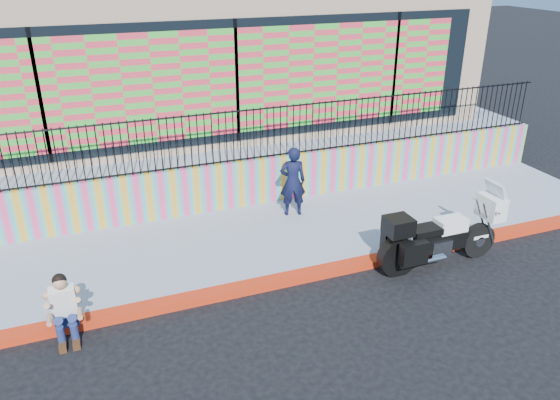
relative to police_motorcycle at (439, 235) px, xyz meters
name	(u,v)px	position (x,y,z in m)	size (l,w,h in m)	color
ground	(306,279)	(-2.54, 0.45, -0.67)	(90.00, 90.00, 0.00)	black
red_curb	(306,275)	(-2.54, 0.45, -0.59)	(16.00, 0.30, 0.15)	red
sidewalk	(275,236)	(-2.54, 2.10, -0.59)	(16.00, 3.00, 0.15)	#8992A4
mural_wall	(251,182)	(-2.54, 3.70, 0.03)	(16.00, 0.20, 1.10)	#FF4380
metal_fence	(250,135)	(-2.54, 3.70, 1.18)	(15.80, 0.04, 1.20)	black
elevated_platform	(200,126)	(-2.54, 8.80, -0.04)	(16.00, 10.00, 1.25)	#8992A4
storefront_building	(196,40)	(-2.54, 8.59, 2.58)	(14.00, 8.06, 4.00)	tan
police_motorcycle	(439,235)	(0.00, 0.00, 0.00)	(2.55, 0.84, 1.59)	black
police_officer	(293,181)	(-1.85, 2.83, 0.28)	(0.58, 0.38, 1.59)	black
seated_man	(65,314)	(-6.73, 0.23, -0.22)	(0.54, 0.71, 1.06)	navy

